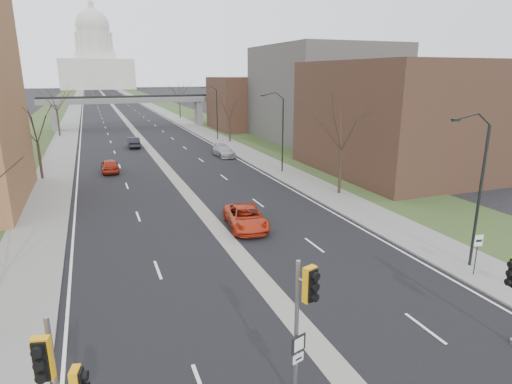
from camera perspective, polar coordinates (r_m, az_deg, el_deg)
road_surface at (r=161.15m, az=-18.62°, el=10.95°), size 20.00×600.00×0.01m
median_strip at (r=161.15m, az=-18.62°, el=10.95°), size 1.20×600.00×0.02m
sidewalk_right at (r=162.16m, az=-14.31°, el=11.32°), size 4.00×600.00×0.12m
sidewalk_left at (r=161.01m, az=-22.95°, el=10.56°), size 4.00×600.00×0.12m
grass_verge_right at (r=163.00m, az=-12.18°, el=11.46°), size 8.00×600.00×0.10m
grass_verge_left at (r=161.28m, az=-25.10°, el=10.33°), size 8.00×600.00×0.10m
commercial_block_near at (r=50.21m, az=18.54°, el=9.36°), size 16.00×20.00×12.00m
commercial_block_mid at (r=72.16m, az=8.87°, el=12.81°), size 18.00×22.00×15.00m
commercial_block_far at (r=86.11m, az=-0.83°, el=11.74°), size 14.00×14.00×10.00m
pedestrian_bridge at (r=91.12m, az=-16.47°, el=11.23°), size 34.00×3.00×6.45m
capitol at (r=330.78m, az=-20.55°, el=15.99°), size 48.00×42.00×55.75m
streetlight_near at (r=25.32m, az=27.18°, el=5.25°), size 2.61×0.20×8.70m
streetlight_mid at (r=46.69m, az=2.71°, el=10.90°), size 2.61×0.20×8.70m
streetlight_far at (r=71.22m, az=-5.92°, el=12.44°), size 2.61×0.20×8.70m
tree_left_b at (r=49.09m, az=-27.44°, el=8.57°), size 6.75×6.75×8.81m
tree_left_c at (r=82.85m, az=-25.23°, el=11.57°), size 7.65×7.65×9.99m
tree_right_a at (r=38.86m, az=11.49°, el=9.19°), size 7.20×7.20×9.40m
tree_right_b at (r=68.98m, az=-3.58°, el=11.44°), size 6.30×6.30×8.22m
tree_right_c at (r=107.68m, az=-10.23°, el=13.36°), size 7.65×7.65×9.99m
signal_pole_left at (r=12.53m, az=-24.61°, el=-22.26°), size 1.09×0.85×5.11m
signal_pole_median at (r=13.93m, az=6.37°, el=-15.35°), size 0.71×0.87×5.18m
speed_limit_sign at (r=26.05m, az=27.41°, el=-6.58°), size 0.49×0.11×2.30m
car_left_near at (r=50.66m, az=-18.92°, el=3.37°), size 1.83×4.54×1.54m
car_left_far at (r=66.77m, az=-15.99°, el=6.38°), size 1.77×4.74×1.55m
car_right_near at (r=30.71m, az=-1.38°, el=-3.40°), size 3.20×5.77×1.53m
car_right_mid at (r=57.38m, az=-4.33°, el=5.47°), size 2.29×5.13×1.46m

